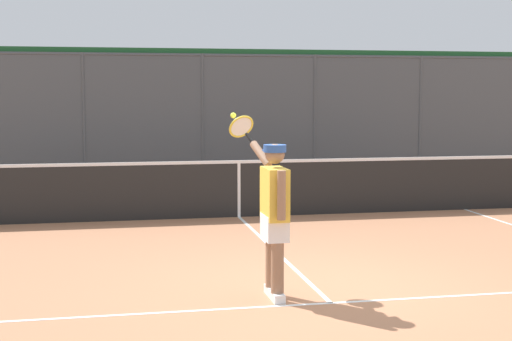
# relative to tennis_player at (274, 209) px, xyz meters

# --- Properties ---
(ground_plane) EXTENTS (60.00, 60.00, 0.00)m
(ground_plane) POSITION_rel_tennis_player_xyz_m (-0.52, -0.19, -0.91)
(ground_plane) COLOR #B27551
(court_line_markings) EXTENTS (8.30, 9.68, 0.01)m
(court_line_markings) POSITION_rel_tennis_player_xyz_m (-0.52, 0.63, -0.91)
(court_line_markings) COLOR white
(court_line_markings) RESTS_ON ground
(fence_backdrop) EXTENTS (18.95, 1.37, 3.10)m
(fence_backdrop) POSITION_rel_tennis_player_xyz_m (-0.52, -10.43, 0.62)
(fence_backdrop) COLOR #474C51
(fence_backdrop) RESTS_ON ground
(tennis_net) EXTENTS (10.67, 0.09, 1.07)m
(tennis_net) POSITION_rel_tennis_player_xyz_m (-0.52, -5.00, -0.42)
(tennis_net) COLOR #2D2D2D
(tennis_net) RESTS_ON ground
(tennis_player) EXTENTS (0.48, 1.34, 1.87)m
(tennis_player) POSITION_rel_tennis_player_xyz_m (0.00, 0.00, 0.00)
(tennis_player) COLOR silver
(tennis_player) RESTS_ON ground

